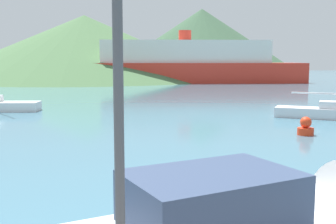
% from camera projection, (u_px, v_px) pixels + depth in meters
% --- Properties ---
extents(ferry_distant, '(37.85, 15.82, 8.14)m').
position_uv_depth(ferry_distant, '(185.00, 64.00, 66.37)').
color(ferry_distant, red).
rests_on(ferry_distant, ground_plane).
extents(buoy_marker, '(0.77, 0.77, 0.88)m').
position_uv_depth(buoy_marker, '(306.00, 127.00, 19.96)').
color(buoy_marker, red).
rests_on(buoy_marker, ground_plane).
extents(hill_central, '(55.47, 55.47, 12.06)m').
position_uv_depth(hill_central, '(85.00, 47.00, 81.31)').
color(hill_central, '#476B42').
rests_on(hill_central, ground_plane).
extents(hill_east, '(41.10, 41.10, 13.53)m').
position_uv_depth(hill_east, '(202.00, 44.00, 83.37)').
color(hill_east, '#38563D').
rests_on(hill_east, ground_plane).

